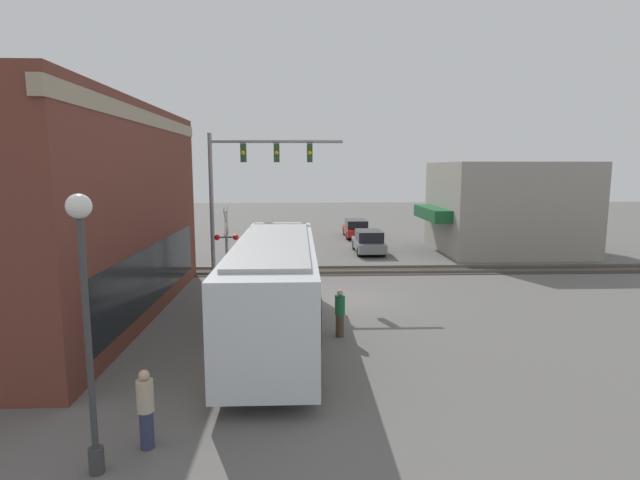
{
  "coord_description": "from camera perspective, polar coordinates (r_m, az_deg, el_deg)",
  "views": [
    {
      "loc": [
        -20.93,
        1.97,
        5.67
      ],
      "look_at": [
        2.73,
        1.01,
        2.22
      ],
      "focal_mm": 28.0,
      "sensor_mm": 36.0,
      "label": 1
    }
  ],
  "objects": [
    {
      "name": "streetlamp",
      "position": [
        9.91,
        -25.17,
        -7.48
      ],
      "size": [
        0.44,
        0.44,
        5.23
      ],
      "color": "#38383A",
      "rests_on": "ground"
    },
    {
      "name": "crossing_signal",
      "position": [
        24.7,
        -10.63,
        0.3
      ],
      "size": [
        1.41,
        1.18,
        3.81
      ],
      "color": "gray",
      "rests_on": "ground"
    },
    {
      "name": "shop_building",
      "position": [
        36.06,
        20.43,
        3.53
      ],
      "size": [
        8.22,
        10.16,
        6.01
      ],
      "color": "gray",
      "rests_on": "ground"
    },
    {
      "name": "parked_car_red",
      "position": [
        40.9,
        4.12,
        1.27
      ],
      "size": [
        4.81,
        1.82,
        1.45
      ],
      "color": "#B21E19",
      "rests_on": "ground"
    },
    {
      "name": "ground_plane",
      "position": [
        21.77,
        2.98,
        -6.81
      ],
      "size": [
        120.0,
        120.0,
        0.0
      ],
      "primitive_type": "plane",
      "color": "#605E5B"
    },
    {
      "name": "pedestrian_near_bus",
      "position": [
        16.94,
        2.29,
        -8.31
      ],
      "size": [
        0.34,
        0.34,
        1.64
      ],
      "color": "#473828",
      "rests_on": "ground"
    },
    {
      "name": "city_bus",
      "position": [
        16.75,
        -5.11,
        -4.93
      ],
      "size": [
        11.66,
        2.59,
        3.35
      ],
      "color": "silver",
      "rests_on": "ground"
    },
    {
      "name": "traffic_signal_gantry",
      "position": [
        24.78,
        -8.09,
        7.51
      ],
      "size": [
        0.42,
        6.54,
        7.32
      ],
      "color": "gray",
      "rests_on": "ground"
    },
    {
      "name": "rail_track_near",
      "position": [
        27.58,
        1.84,
        -3.51
      ],
      "size": [
        2.6,
        60.0,
        0.15
      ],
      "color": "#332D28",
      "rests_on": "ground"
    },
    {
      "name": "brick_building",
      "position": [
        21.77,
        -32.25,
        2.62
      ],
      "size": [
        14.99,
        10.72,
        8.0
      ],
      "color": "brown",
      "rests_on": "ground"
    },
    {
      "name": "pedestrian_by_lamp",
      "position": [
        11.18,
        -19.29,
        -17.74
      ],
      "size": [
        0.34,
        0.34,
        1.67
      ],
      "color": "#2D3351",
      "rests_on": "ground"
    },
    {
      "name": "parked_car_grey",
      "position": [
        33.4,
        5.58,
        -0.28
      ],
      "size": [
        4.46,
        1.82,
        1.53
      ],
      "color": "slate",
      "rests_on": "ground"
    }
  ]
}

